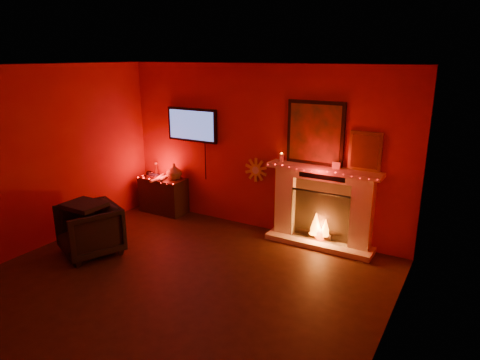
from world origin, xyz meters
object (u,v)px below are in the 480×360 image
(tv, at_px, (192,125))
(console_table, at_px, (164,193))
(fireplace, at_px, (322,199))
(sunburst_clock, at_px, (256,170))
(armchair, at_px, (90,230))

(tv, xyz_separation_m, console_table, (-0.55, -0.19, -1.27))
(fireplace, relative_size, sunburst_clock, 5.45)
(fireplace, xyz_separation_m, tv, (-2.44, 0.06, 0.92))
(fireplace, bearing_deg, console_table, -177.61)
(tv, height_order, armchair, tv)
(fireplace, xyz_separation_m, armchair, (-2.80, -2.03, -0.36))
(sunburst_clock, relative_size, armchair, 0.49)
(sunburst_clock, height_order, console_table, sunburst_clock)
(sunburst_clock, distance_m, console_table, 1.92)
(fireplace, height_order, armchair, fireplace)
(tv, distance_m, sunburst_clock, 1.41)
(console_table, bearing_deg, armchair, -84.24)
(fireplace, distance_m, tv, 2.61)
(tv, relative_size, console_table, 1.32)
(tv, bearing_deg, console_table, -161.12)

